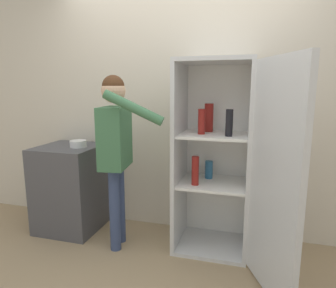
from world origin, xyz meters
name	(u,v)px	position (x,y,z in m)	size (l,w,h in m)	color
ground_plane	(151,280)	(0.00, 0.00, 0.00)	(12.00, 12.00, 0.00)	tan
wall_back	(182,108)	(0.00, 0.98, 1.27)	(7.00, 0.06, 2.55)	beige
refrigerator	(226,160)	(0.50, 0.56, 0.86)	(0.97, 1.17, 1.72)	silver
person	(116,140)	(-0.47, 0.42, 1.02)	(0.64, 0.50, 1.59)	#384770
counter	(71,188)	(-1.11, 0.63, 0.44)	(0.61, 0.61, 0.89)	#4C4C51
bowl	(78,144)	(-0.98, 0.62, 0.92)	(0.17, 0.17, 0.07)	white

